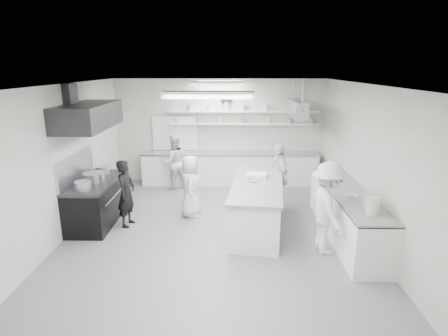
{
  "coord_description": "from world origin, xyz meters",
  "views": [
    {
      "loc": [
        0.32,
        -7.06,
        3.33
      ],
      "look_at": [
        0.18,
        0.6,
        1.2
      ],
      "focal_mm": 29.47,
      "sensor_mm": 36.0,
      "label": 1
    }
  ],
  "objects_px": {
    "back_counter": "(230,169)",
    "cook_stove": "(126,193)",
    "right_counter": "(347,215)",
    "stove": "(97,203)",
    "prep_island": "(257,207)",
    "cook_back": "(174,162)"
  },
  "relations": [
    {
      "from": "back_counter",
      "to": "cook_stove",
      "type": "relative_size",
      "value": 3.45
    },
    {
      "from": "right_counter",
      "to": "stove",
      "type": "bearing_deg",
      "value": 173.48
    },
    {
      "from": "back_counter",
      "to": "prep_island",
      "type": "xyz_separation_m",
      "value": [
        0.58,
        -2.99,
        0.01
      ]
    },
    {
      "from": "stove",
      "to": "prep_island",
      "type": "distance_m",
      "value": 3.49
    },
    {
      "from": "stove",
      "to": "prep_island",
      "type": "bearing_deg",
      "value": -3.04
    },
    {
      "from": "back_counter",
      "to": "cook_back",
      "type": "xyz_separation_m",
      "value": [
        -1.55,
        -0.39,
        0.31
      ]
    },
    {
      "from": "stove",
      "to": "prep_island",
      "type": "xyz_separation_m",
      "value": [
        3.48,
        -0.19,
        0.02
      ]
    },
    {
      "from": "right_counter",
      "to": "cook_back",
      "type": "xyz_separation_m",
      "value": [
        -3.9,
        3.01,
        0.3
      ]
    },
    {
      "from": "cook_stove",
      "to": "right_counter",
      "type": "bearing_deg",
      "value": -86.1
    },
    {
      "from": "stove",
      "to": "back_counter",
      "type": "height_order",
      "value": "back_counter"
    },
    {
      "from": "prep_island",
      "to": "back_counter",
      "type": "bearing_deg",
      "value": 108.09
    },
    {
      "from": "stove",
      "to": "cook_stove",
      "type": "distance_m",
      "value": 0.77
    },
    {
      "from": "prep_island",
      "to": "cook_back",
      "type": "xyz_separation_m",
      "value": [
        -2.14,
        2.59,
        0.3
      ]
    },
    {
      "from": "prep_island",
      "to": "cook_back",
      "type": "bearing_deg",
      "value": 136.5
    },
    {
      "from": "stove",
      "to": "right_counter",
      "type": "bearing_deg",
      "value": -6.52
    },
    {
      "from": "stove",
      "to": "cook_stove",
      "type": "bearing_deg",
      "value": -10.32
    },
    {
      "from": "right_counter",
      "to": "cook_back",
      "type": "bearing_deg",
      "value": 142.37
    },
    {
      "from": "right_counter",
      "to": "cook_back",
      "type": "height_order",
      "value": "cook_back"
    },
    {
      "from": "prep_island",
      "to": "cook_back",
      "type": "distance_m",
      "value": 3.37
    },
    {
      "from": "back_counter",
      "to": "prep_island",
      "type": "height_order",
      "value": "prep_island"
    },
    {
      "from": "right_counter",
      "to": "cook_stove",
      "type": "bearing_deg",
      "value": 174.08
    },
    {
      "from": "cook_stove",
      "to": "stove",
      "type": "bearing_deg",
      "value": 89.5
    }
  ]
}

